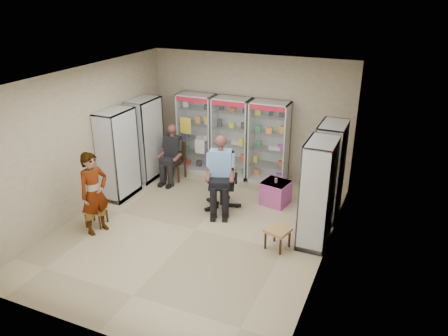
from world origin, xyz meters
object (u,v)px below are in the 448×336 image
at_px(cabinet_back_right, 269,143).
at_px(cabinet_left_near, 118,155).
at_px(office_chair, 222,181).
at_px(cabinet_back_mid, 232,138).
at_px(cabinet_left_far, 145,140).
at_px(woven_stool_a, 277,238).
at_px(standing_man, 94,193).
at_px(cabinet_right_far, 329,171).
at_px(cabinet_right_near, 317,194).
at_px(pink_trunk, 275,193).
at_px(woven_stool_b, 97,217).
at_px(wooden_chair, 175,161).
at_px(cabinet_back_left, 197,133).
at_px(seated_shopkeeper, 221,175).

height_order(cabinet_back_right, cabinet_left_near, same).
bearing_deg(office_chair, cabinet_back_mid, 85.86).
bearing_deg(cabinet_left_far, woven_stool_a, 65.52).
distance_m(cabinet_back_right, standing_man, 4.22).
xyz_separation_m(cabinet_back_mid, cabinet_right_far, (2.58, -1.13, 0.00)).
relative_size(cabinet_right_near, pink_trunk, 3.69).
distance_m(office_chair, woven_stool_b, 2.65).
height_order(cabinet_back_right, cabinet_right_near, same).
xyz_separation_m(cabinet_left_near, pink_trunk, (3.35, 0.99, -0.74)).
xyz_separation_m(cabinet_left_near, woven_stool_a, (3.90, -0.67, -0.80)).
distance_m(pink_trunk, standing_man, 3.81).
relative_size(cabinet_back_mid, standing_man, 1.22).
bearing_deg(wooden_chair, cabinet_left_near, -117.61).
xyz_separation_m(cabinet_left_near, woven_stool_b, (0.33, -1.31, -0.81)).
distance_m(cabinet_back_left, cabinet_right_far, 3.71).
xyz_separation_m(cabinet_left_far, office_chair, (2.33, -0.72, -0.39)).
relative_size(cabinet_back_left, cabinet_back_right, 1.00).
xyz_separation_m(cabinet_left_near, seated_shopkeeper, (2.33, 0.33, -0.22)).
relative_size(cabinet_back_left, woven_stool_a, 5.05).
xyz_separation_m(cabinet_right_near, cabinet_left_far, (-4.46, 1.30, 0.00)).
bearing_deg(standing_man, cabinet_right_near, -54.02).
xyz_separation_m(cabinet_back_left, office_chair, (1.40, -1.65, -0.39)).
bearing_deg(standing_man, pink_trunk, -30.94).
relative_size(cabinet_back_right, cabinet_right_far, 1.00).
bearing_deg(cabinet_back_right, standing_man, -123.49).
bearing_deg(seated_shopkeeper, standing_man, -154.72).
relative_size(cabinet_right_far, pink_trunk, 3.69).
bearing_deg(wooden_chair, cabinet_right_far, -6.04).
height_order(cabinet_left_near, pink_trunk, cabinet_left_near).
bearing_deg(cabinet_left_near, cabinet_back_left, 155.39).
relative_size(cabinet_left_far, office_chair, 1.64).
distance_m(cabinet_right_near, woven_stool_a, 1.09).
distance_m(cabinet_right_far, pink_trunk, 1.34).
relative_size(cabinet_right_near, woven_stool_a, 5.05).
height_order(cabinet_right_near, wooden_chair, cabinet_right_near).
height_order(seated_shopkeeper, standing_man, standing_man).
distance_m(office_chair, pink_trunk, 1.24).
bearing_deg(cabinet_back_left, cabinet_back_mid, 0.00).
height_order(cabinet_right_near, pink_trunk, cabinet_right_near).
bearing_deg(wooden_chair, cabinet_back_mid, 31.31).
height_order(cabinet_back_mid, pink_trunk, cabinet_back_mid).
distance_m(cabinet_right_near, wooden_chair, 4.10).
bearing_deg(wooden_chair, pink_trunk, -6.56).
relative_size(cabinet_right_far, woven_stool_a, 5.05).
relative_size(pink_trunk, standing_man, 0.33).
bearing_deg(woven_stool_a, cabinet_back_mid, 126.72).
bearing_deg(cabinet_back_left, cabinet_back_right, 0.00).
bearing_deg(cabinet_back_right, cabinet_back_mid, 180.00).
distance_m(cabinet_back_mid, woven_stool_a, 3.47).
relative_size(cabinet_back_left, office_chair, 1.64).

